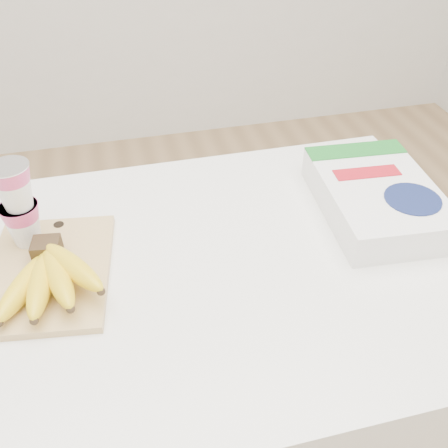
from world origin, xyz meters
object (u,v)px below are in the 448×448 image
cutting_board (49,272)px  cereal_box (376,197)px  table (200,392)px  yogurt_stack (18,203)px  bananas (49,276)px

cutting_board → cereal_box: 0.65m
table → yogurt_stack: bearing=156.8°
yogurt_stack → cereal_box: (0.69, -0.05, -0.07)m
cutting_board → table: bearing=-0.7°
cutting_board → cereal_box: size_ratio=0.86×
yogurt_stack → cereal_box: 0.69m
cutting_board → cereal_box: (0.65, 0.03, 0.03)m
yogurt_stack → table: bearing=-23.2°
bananas → cutting_board: bearing=99.1°
table → yogurt_stack: size_ratio=6.52×
yogurt_stack → cereal_box: size_ratio=0.50×
table → bananas: bearing=-177.3°
cutting_board → yogurt_stack: 0.13m
bananas → cereal_box: (0.64, 0.08, -0.01)m
cutting_board → bananas: (0.01, -0.05, 0.03)m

